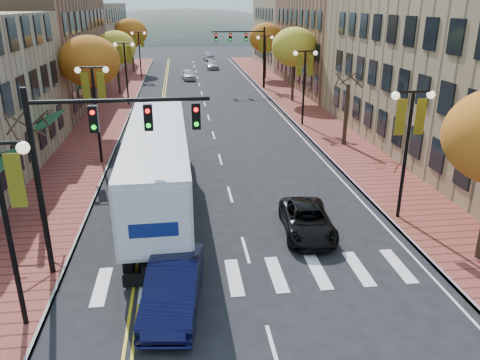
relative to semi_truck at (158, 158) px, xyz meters
name	(u,v)px	position (x,y,z in m)	size (l,w,h in m)	color
ground	(262,308)	(3.60, -9.40, -2.40)	(200.00, 200.00, 0.00)	black
sidewalk_left	(111,109)	(-5.40, 23.10, -2.33)	(4.00, 85.00, 0.15)	brown
sidewalk_right	(295,104)	(12.60, 23.10, -2.33)	(4.00, 85.00, 0.15)	brown
building_left_mid	(26,48)	(-13.40, 26.60, 3.10)	(12.00, 24.00, 11.00)	brown
building_left_far	(78,38)	(-13.40, 51.60, 2.35)	(12.00, 26.00, 9.50)	#9E8966
building_right_mid	(357,44)	(22.10, 32.60, 2.60)	(15.00, 24.00, 10.00)	brown
building_right_far	(308,30)	(22.10, 54.60, 3.10)	(15.00, 20.00, 11.00)	#9E8966
tree_left_a	(37,175)	(-5.40, -1.40, -0.15)	(0.28, 0.28, 4.20)	#382619
tree_left_b	(90,62)	(-5.40, 14.60, 3.04)	(4.48, 4.48, 7.21)	#382619
tree_left_c	(116,48)	(-5.40, 30.60, 2.65)	(4.16, 4.16, 6.69)	#382619
tree_left_d	(131,33)	(-5.40, 48.60, 3.20)	(4.61, 4.61, 7.42)	#382619
tree_right_b	(346,115)	(12.60, 8.60, -0.15)	(0.28, 0.28, 4.20)	#382619
tree_right_c	(294,47)	(12.60, 24.60, 3.04)	(4.48, 4.48, 7.21)	#382619
tree_right_d	(266,38)	(12.60, 40.60, 2.89)	(4.35, 4.35, 7.00)	#382619
lamp_left_a	(2,202)	(-3.90, -9.40, 1.89)	(1.96, 0.36, 6.05)	black
lamp_left_b	(95,96)	(-3.90, 6.60, 1.89)	(1.96, 0.36, 6.05)	black
lamp_left_c	(125,61)	(-3.90, 24.60, 1.89)	(1.96, 0.36, 6.05)	black
lamp_left_d	(139,46)	(-3.90, 42.60, 1.89)	(1.96, 0.36, 6.05)	black
lamp_right_a	(409,131)	(11.10, -3.40, 1.89)	(1.96, 0.36, 6.05)	black
lamp_right_b	(305,73)	(11.10, 14.60, 1.89)	(1.96, 0.36, 6.05)	black
lamp_right_c	(265,51)	(11.10, 32.60, 1.89)	(1.96, 0.36, 6.05)	black
traffic_mast_near	(92,147)	(-1.88, -6.40, 2.52)	(6.10, 0.35, 7.00)	black
traffic_mast_far	(248,46)	(9.08, 32.60, 2.52)	(6.10, 0.34, 7.00)	black
semi_truck	(158,158)	(0.00, 0.00, 0.00)	(2.90, 16.48, 4.11)	black
navy_sedan	(173,287)	(0.71, -8.94, -1.61)	(1.67, 4.80, 1.58)	black
black_suv	(307,220)	(6.49, -4.27, -1.78)	(2.07, 4.48, 1.24)	black
car_far_white	(188,75)	(2.37, 40.81, -1.74)	(1.57, 3.91, 1.33)	silver
car_far_silver	(212,65)	(6.28, 51.22, -1.78)	(1.75, 4.31, 1.25)	#A9A9B0
car_far_oncoming	(208,56)	(6.40, 62.72, -1.71)	(1.46, 4.19, 1.38)	#AAABB2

